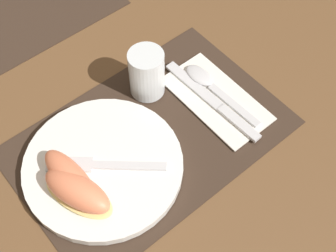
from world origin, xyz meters
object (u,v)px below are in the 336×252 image
at_px(knife, 214,102).
at_px(citrus_wedge_1, 78,192).
at_px(fork, 97,165).
at_px(citrus_wedge_0, 71,179).
at_px(spoon, 208,83).
at_px(plate, 103,166).
at_px(juice_glass, 147,75).

distance_m(knife, citrus_wedge_1, 0.29).
xyz_separation_m(fork, citrus_wedge_0, (-0.05, -0.00, 0.01)).
xyz_separation_m(spoon, fork, (-0.26, -0.02, 0.01)).
bearing_deg(plate, citrus_wedge_0, 178.68).
relative_size(spoon, citrus_wedge_1, 1.34).
distance_m(plate, citrus_wedge_1, 0.07).
bearing_deg(citrus_wedge_1, spoon, 7.82).
bearing_deg(knife, plate, 175.30).
bearing_deg(citrus_wedge_1, citrus_wedge_0, 79.28).
bearing_deg(fork, spoon, 3.54).
bearing_deg(spoon, citrus_wedge_0, -176.76).
height_order(fork, citrus_wedge_1, citrus_wedge_1).
relative_size(plate, fork, 1.65).
relative_size(plate, juice_glass, 2.84).
relative_size(plate, citrus_wedge_1, 1.97).
height_order(juice_glass, spoon, juice_glass).
bearing_deg(citrus_wedge_0, citrus_wedge_1, -100.72).
bearing_deg(plate, spoon, 4.28).
distance_m(fork, citrus_wedge_0, 0.05).
distance_m(knife, spoon, 0.04).
xyz_separation_m(juice_glass, spoon, (0.09, -0.06, -0.03)).
bearing_deg(juice_glass, citrus_wedge_1, -153.94).
xyz_separation_m(fork, citrus_wedge_1, (-0.05, -0.03, 0.02)).
xyz_separation_m(plate, citrus_wedge_1, (-0.06, -0.02, 0.03)).
xyz_separation_m(plate, fork, (-0.01, 0.00, 0.01)).
relative_size(spoon, fork, 1.13).
distance_m(plate, citrus_wedge_0, 0.06).
xyz_separation_m(spoon, citrus_wedge_1, (-0.31, -0.04, 0.03)).
distance_m(juice_glass, citrus_wedge_0, 0.23).
height_order(knife, spoon, spoon).
xyz_separation_m(plate, juice_glass, (0.16, 0.08, 0.03)).
bearing_deg(citrus_wedge_0, spoon, 3.24).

